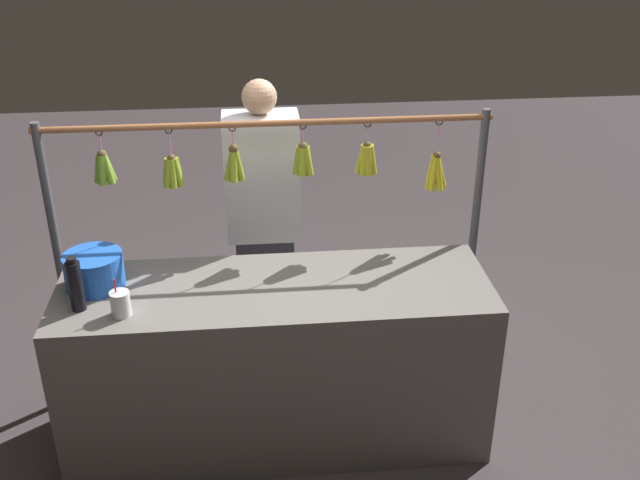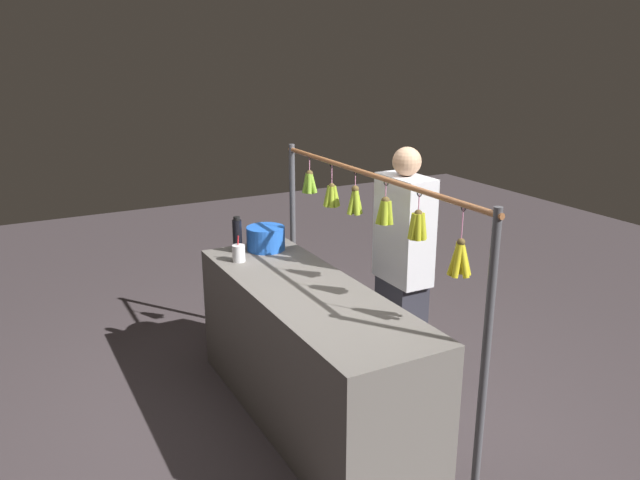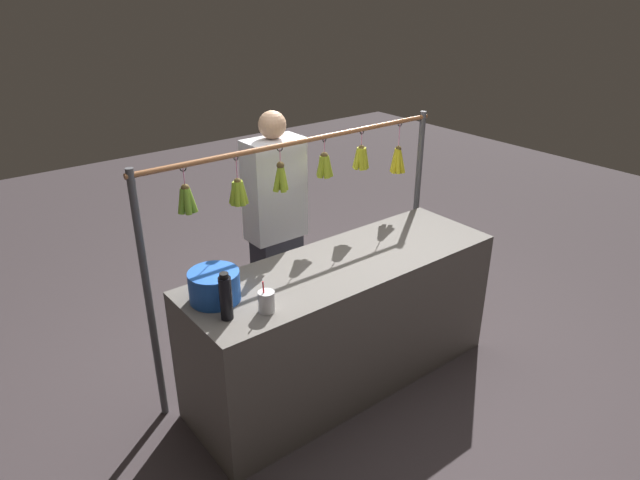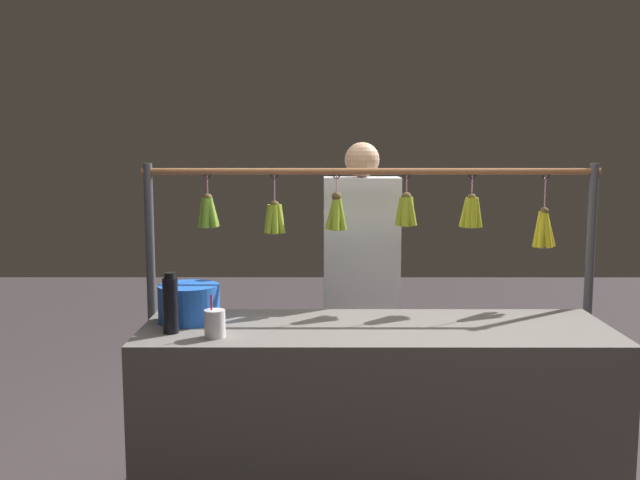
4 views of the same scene
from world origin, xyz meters
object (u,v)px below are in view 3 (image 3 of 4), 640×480
Objects in this scene: water_bottle at (226,297)px; blue_bucket at (214,286)px; drink_cup at (266,302)px; vendor_person at (276,232)px.

water_bottle is 0.95× the size of blue_bucket.
drink_cup is 0.11× the size of vendor_person.
drink_cup is (-0.16, 0.27, -0.03)m from blue_bucket.
vendor_person is at bearing -142.38° from blue_bucket.
blue_bucket is 0.31m from drink_cup.
blue_bucket is 1.54× the size of drink_cup.
drink_cup is (-0.20, 0.07, -0.07)m from water_bottle.
drink_cup reaches higher than blue_bucket.
drink_cup is at bearing 120.00° from blue_bucket.
water_bottle is at bearing -18.98° from drink_cup.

